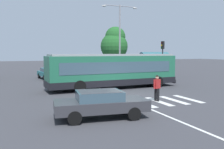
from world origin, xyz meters
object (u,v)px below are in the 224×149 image
object	(u,v)px
pedestrian_crossing_street	(157,87)
bus_stop_shelter	(154,58)
parked_car_black	(69,72)
background_tree_right	(114,44)
parked_car_teal	(49,73)
twin_arm_street_lamp	(120,33)
city_transit_bus	(114,71)
parked_car_blue	(92,71)
foreground_sedan	(101,103)
traffic_light_far_corner	(163,54)

from	to	relation	value
pedestrian_crossing_street	bus_stop_shelter	distance (m)	16.51
parked_car_black	background_tree_right	distance (m)	12.26
parked_car_teal	twin_arm_street_lamp	size ratio (longest dim) A/B	0.52
twin_arm_street_lamp	city_transit_bus	bearing A→B (deg)	-117.56
parked_car_black	parked_car_blue	distance (m)	2.96
parked_car_teal	background_tree_right	world-z (taller)	background_tree_right
parked_car_teal	foreground_sedan	bearing A→B (deg)	-89.84
bus_stop_shelter	city_transit_bus	bearing A→B (deg)	-139.66
city_transit_bus	parked_car_teal	distance (m)	10.66
pedestrian_crossing_street	background_tree_right	distance (m)	24.70
pedestrian_crossing_street	twin_arm_street_lamp	xyz separation A→B (m)	(3.51, 13.98, 4.58)
pedestrian_crossing_street	parked_car_teal	distance (m)	16.83
city_transit_bus	traffic_light_far_corner	xyz separation A→B (m)	(7.95, 4.19, 1.45)
parked_car_blue	twin_arm_street_lamp	size ratio (longest dim) A/B	0.51
traffic_light_far_corner	background_tree_right	size ratio (longest dim) A/B	0.61
city_transit_bus	background_tree_right	world-z (taller)	background_tree_right
parked_car_black	bus_stop_shelter	distance (m)	11.24
pedestrian_crossing_street	bus_stop_shelter	bearing A→B (deg)	58.74
parked_car_black	parked_car_blue	size ratio (longest dim) A/B	1.03
pedestrian_crossing_street	twin_arm_street_lamp	size ratio (longest dim) A/B	0.19
parked_car_blue	foreground_sedan	bearing A→B (deg)	-106.02
foreground_sedan	background_tree_right	distance (m)	28.68
foreground_sedan	background_tree_right	size ratio (longest dim) A/B	0.63
traffic_light_far_corner	parked_car_black	bearing A→B (deg)	150.46
parked_car_teal	traffic_light_far_corner	bearing A→B (deg)	-23.81
foreground_sedan	parked_car_black	bearing A→B (deg)	82.58
parked_car_teal	bus_stop_shelter	distance (m)	13.64
city_transit_bus	parked_car_teal	bearing A→B (deg)	114.69
pedestrian_crossing_street	bus_stop_shelter	xyz separation A→B (m)	(8.53, 14.06, 1.45)
foreground_sedan	parked_car_teal	xyz separation A→B (m)	(-0.05, 18.60, 0.00)
city_transit_bus	twin_arm_street_lamp	xyz separation A→B (m)	(3.93, 7.53, 3.96)
city_transit_bus	twin_arm_street_lamp	distance (m)	9.37
parked_car_blue	traffic_light_far_corner	xyz separation A→B (m)	(6.94, -5.67, 2.27)
foreground_sedan	parked_car_black	distance (m)	18.90
parked_car_teal	background_tree_right	xyz separation A→B (m)	(11.62, 7.35, 3.88)
city_transit_bus	parked_car_black	bearing A→B (deg)	101.24
foreground_sedan	twin_arm_street_lamp	xyz separation A→B (m)	(8.32, 16.48, 4.78)
foreground_sedan	traffic_light_far_corner	world-z (taller)	traffic_light_far_corner
parked_car_teal	parked_car_black	xyz separation A→B (m)	(2.49, 0.14, 0.00)
pedestrian_crossing_street	parked_car_blue	size ratio (longest dim) A/B	0.38
city_transit_bus	traffic_light_far_corner	bearing A→B (deg)	27.79
parked_car_blue	parked_car_teal	bearing A→B (deg)	-177.90
bus_stop_shelter	background_tree_right	xyz separation A→B (m)	(-1.77, 9.41, 2.23)
foreground_sedan	parked_car_black	xyz separation A→B (m)	(2.44, 18.75, 0.00)
pedestrian_crossing_street	parked_car_blue	bearing A→B (deg)	87.90
bus_stop_shelter	parked_car_teal	bearing A→B (deg)	171.28
foreground_sedan	parked_car_black	size ratio (longest dim) A/B	1.00
parked_car_black	traffic_light_far_corner	size ratio (longest dim) A/B	1.04
parked_car_teal	parked_car_black	world-z (taller)	same
traffic_light_far_corner	twin_arm_street_lamp	xyz separation A→B (m)	(-4.02, 3.34, 2.51)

